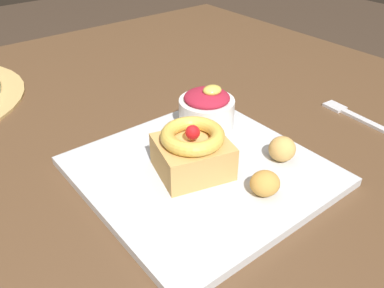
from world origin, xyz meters
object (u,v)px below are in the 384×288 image
front_plate (201,171)px  fork (351,114)px  cake_slice (190,152)px  fritter_front (282,149)px  berry_ramekin (207,109)px  fritter_middle (265,183)px

front_plate → fork: size_ratio=2.38×
cake_slice → fritter_front: (0.12, -0.06, -0.01)m
berry_ramekin → fritter_middle: 0.18m
front_plate → berry_ramekin: size_ratio=3.49×
fork → front_plate: bearing=88.3°
front_plate → berry_ramekin: 0.12m
front_plate → fork: (0.31, -0.03, -0.00)m
fritter_front → fork: (0.21, 0.02, -0.03)m
cake_slice → berry_ramekin: size_ratio=1.28×
front_plate → fritter_front: bearing=-28.6°
fork → cake_slice: bearing=88.4°
berry_ramekin → fritter_front: bearing=-80.3°
cake_slice → fork: cake_slice is taller
cake_slice → fritter_front: bearing=-25.5°
cake_slice → berry_ramekin: bearing=39.9°
front_plate → cake_slice: 0.04m
berry_ramekin → fritter_middle: (-0.05, -0.17, -0.01)m
front_plate → cake_slice: size_ratio=2.73×
fritter_front → fritter_middle: (-0.07, -0.04, -0.00)m
fritter_middle → front_plate: bearing=107.0°
cake_slice → fritter_front: size_ratio=2.92×
fritter_middle → fritter_front: bearing=26.1°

